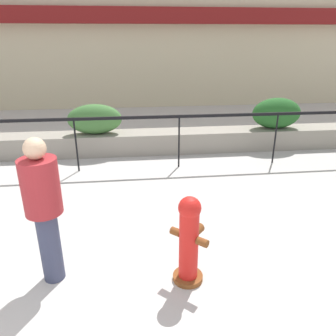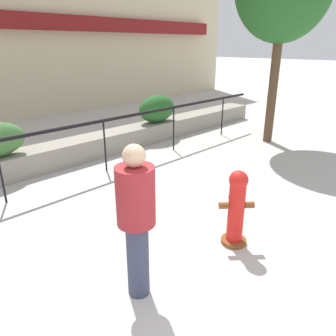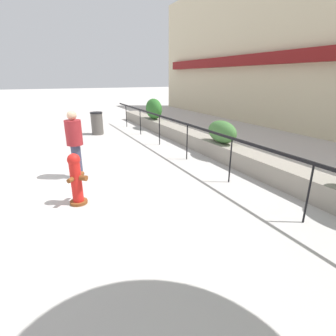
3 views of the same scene
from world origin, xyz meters
TOP-DOWN VIEW (x-y plane):
  - hedge_bush_2 at (4.76, 6.00)m, footprint 1.23×0.67m
  - fire_hydrant at (1.73, 1.34)m, footprint 0.50×0.50m
  - pedestrian at (0.17, 1.55)m, footprint 0.48×0.48m

SIDE VIEW (x-z plane):
  - fire_hydrant at x=1.73m, z-range 0.01..1.09m
  - hedge_bush_2 at x=4.76m, z-range 0.50..1.26m
  - pedestrian at x=0.17m, z-range 0.12..1.85m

